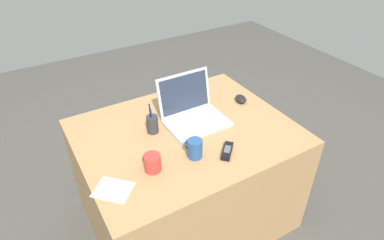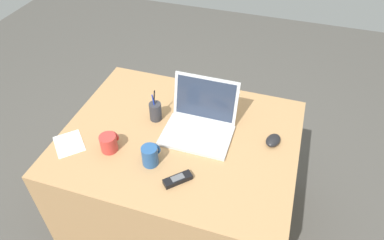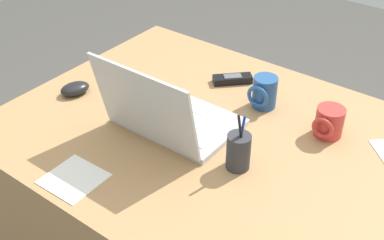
{
  "view_description": "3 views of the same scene",
  "coord_description": "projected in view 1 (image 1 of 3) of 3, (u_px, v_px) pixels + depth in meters",
  "views": [
    {
      "loc": [
        -0.72,
        -1.29,
        1.81
      ],
      "look_at": [
        0.02,
        -0.03,
        0.79
      ],
      "focal_mm": 30.68,
      "sensor_mm": 36.0,
      "label": 1
    },
    {
      "loc": [
        0.45,
        -1.19,
        1.96
      ],
      "look_at": [
        0.05,
        0.05,
        0.78
      ],
      "focal_mm": 32.74,
      "sensor_mm": 36.0,
      "label": 2
    },
    {
      "loc": [
        -0.67,
        0.96,
        1.56
      ],
      "look_at": [
        0.01,
        0.05,
        0.77
      ],
      "focal_mm": 46.14,
      "sensor_mm": 36.0,
      "label": 3
    }
  ],
  "objects": [
    {
      "name": "laptop",
      "position": [
        193.0,
        113.0,
        1.9
      ],
      "size": [
        0.34,
        0.3,
        0.26
      ],
      "color": "silver",
      "rests_on": "desk"
    },
    {
      "name": "coffee_mug_white",
      "position": [
        195.0,
        148.0,
        1.64
      ],
      "size": [
        0.08,
        0.09,
        0.1
      ],
      "color": "#26518C",
      "rests_on": "desk"
    },
    {
      "name": "coffee_mug_tall",
      "position": [
        152.0,
        162.0,
        1.56
      ],
      "size": [
        0.08,
        0.09,
        0.09
      ],
      "color": "#C63833",
      "rests_on": "desk"
    },
    {
      "name": "ground_plane",
      "position": [
        187.0,
        213.0,
        2.24
      ],
      "size": [
        6.0,
        6.0,
        0.0
      ],
      "primitive_type": "plane",
      "color": "#4C4944"
    },
    {
      "name": "computer_mouse",
      "position": [
        241.0,
        99.0,
        2.09
      ],
      "size": [
        0.09,
        0.11,
        0.04
      ],
      "primitive_type": "ellipsoid",
      "rotation": [
        0.0,
        0.0,
        -0.32
      ],
      "color": "black",
      "rests_on": "desk"
    },
    {
      "name": "cordless_phone",
      "position": [
        227.0,
        151.0,
        1.68
      ],
      "size": [
        0.12,
        0.12,
        0.03
      ],
      "color": "black",
      "rests_on": "desk"
    },
    {
      "name": "paper_note_near_laptop",
      "position": [
        113.0,
        190.0,
        1.47
      ],
      "size": [
        0.21,
        0.21,
        0.0
      ],
      "primitive_type": "cube",
      "rotation": [
        0.0,
        0.0,
        -0.8
      ],
      "color": "white",
      "rests_on": "desk"
    },
    {
      "name": "pen_holder",
      "position": [
        152.0,
        124.0,
        1.8
      ],
      "size": [
        0.06,
        0.06,
        0.18
      ],
      "color": "#333338",
      "rests_on": "desk"
    },
    {
      "name": "paper_note_left",
      "position": [
        177.0,
        94.0,
        2.17
      ],
      "size": [
        0.14,
        0.14,
        0.0
      ],
      "primitive_type": "cube",
      "rotation": [
        0.0,
        0.0,
        0.02
      ],
      "color": "white",
      "rests_on": "desk"
    },
    {
      "name": "desk",
      "position": [
        186.0,
        176.0,
        2.04
      ],
      "size": [
        1.18,
        0.94,
        0.71
      ],
      "primitive_type": "cube",
      "color": "tan",
      "rests_on": "ground"
    }
  ]
}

